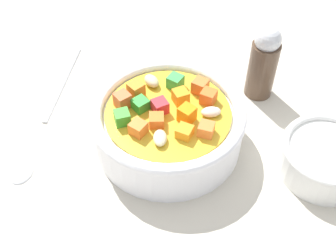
{
  "coord_description": "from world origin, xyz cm",
  "views": [
    {
      "loc": [
        31.81,
        6.31,
        38.3
      ],
      "look_at": [
        0.0,
        0.0,
        2.7
      ],
      "focal_mm": 46.46,
      "sensor_mm": 36.0,
      "label": 1
    }
  ],
  "objects": [
    {
      "name": "ground_plane",
      "position": [
        0.0,
        0.0,
        -1.0
      ],
      "size": [
        140.0,
        140.0,
        2.0
      ],
      "primitive_type": "cube",
      "color": "#BAB2A0"
    },
    {
      "name": "soup_bowl_main",
      "position": [
        -0.01,
        -0.01,
        3.06
      ],
      "size": [
        16.89,
        16.89,
        6.67
      ],
      "color": "white",
      "rests_on": "ground_plane"
    },
    {
      "name": "spoon",
      "position": [
        0.62,
        -15.07,
        0.4
      ],
      "size": [
        23.37,
        2.67,
        0.91
      ],
      "rotation": [
        0.0,
        0.0,
        6.33
      ],
      "color": "silver",
      "rests_on": "ground_plane"
    },
    {
      "name": "side_bowl_small",
      "position": [
        0.6,
        17.18,
        2.04
      ],
      "size": [
        9.78,
        9.78,
        3.95
      ],
      "color": "white",
      "rests_on": "ground_plane"
    },
    {
      "name": "pepper_shaker",
      "position": [
        -10.45,
        9.63,
        4.87
      ],
      "size": [
        3.47,
        3.47,
        9.8
      ],
      "color": "#4C3828",
      "rests_on": "ground_plane"
    }
  ]
}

